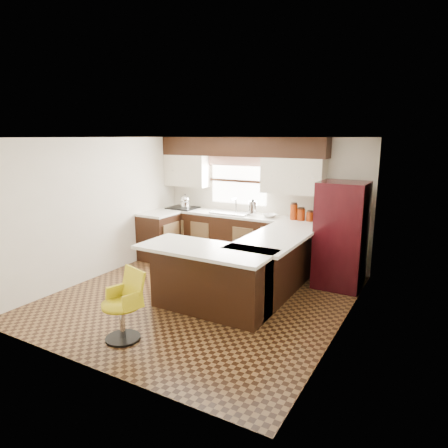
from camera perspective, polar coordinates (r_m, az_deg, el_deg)
The scene contains 30 objects.
floor at distance 6.25m, azimuth -3.23°, elevation -10.35°, with size 4.40×4.40×0.00m, color #49301A.
ceiling at distance 5.76m, azimuth -3.53°, elevation 12.23°, with size 4.40×4.40×0.00m, color silver.
wall_back at distance 7.80m, azimuth 5.42°, elevation 3.40°, with size 4.40×4.40×0.00m, color beige.
wall_front at distance 4.27m, azimuth -19.61°, elevation -4.90°, with size 4.40×4.40×0.00m, color beige.
wall_left at distance 7.23m, azimuth -17.53°, elevation 2.16°, with size 4.40×4.40×0.00m, color beige.
wall_right at distance 5.09m, azimuth 16.92°, elevation -1.96°, with size 4.40×4.40×0.00m, color beige.
base_cab_back at distance 7.88m, azimuth 1.42°, elevation -2.02°, with size 3.30×0.60×0.90m, color black.
base_cab_left at distance 8.08m, azimuth -9.26°, elevation -1.82°, with size 0.60×0.70×0.90m, color black.
counter_back at distance 7.77m, azimuth 1.44°, elevation 1.35°, with size 3.30×0.60×0.04m, color silver.
counter_left at distance 7.97m, azimuth -9.38°, elevation 1.47°, with size 0.60×0.70×0.04m, color silver.
soffit at distance 7.72m, azimuth 2.27°, elevation 10.96°, with size 3.40×0.35×0.36m, color black.
upper_cab_left at distance 8.37m, azimuth -5.27°, elevation 7.61°, with size 0.94×0.35×0.64m, color beige.
upper_cab_right at distance 7.32m, azimuth 9.83°, elevation 6.79°, with size 1.14×0.35×0.64m, color beige.
window_pane at distance 7.95m, azimuth 2.10°, elevation 6.17°, with size 1.20×0.02×0.90m, color white.
valance at distance 7.88m, azimuth 1.99°, elevation 8.96°, with size 1.30×0.06×0.18m, color #D19B93.
sink at distance 7.77m, azimuth 1.05°, elevation 1.63°, with size 0.75×0.45×0.03m, color #B2B2B7.
dishwasher at distance 7.23m, azimuth 7.38°, elevation -3.63°, with size 0.58×0.03×0.78m, color black.
cooktop at distance 8.37m, azimuth -5.90°, elevation 2.33°, with size 0.58×0.50×0.03m, color black.
peninsula_long at distance 6.22m, azimuth 6.91°, elevation -6.10°, with size 0.60×1.95×0.90m, color black.
peninsula_return at distance 5.62m, azimuth -1.98°, elevation -8.07°, with size 1.65×0.60×0.90m, color black.
counter_pen_long at distance 6.07m, azimuth 7.46°, elevation -1.94°, with size 0.84×1.95×0.04m, color silver.
counter_pen_return at distance 5.41m, azimuth -2.70°, elevation -3.63°, with size 1.89×0.84×0.04m, color silver.
refrigerator at distance 6.69m, azimuth 16.38°, elevation -1.53°, with size 0.74×0.71×1.72m, color black.
bar_chair at distance 5.02m, azimuth -14.48°, elevation -11.30°, with size 0.46×0.46×0.86m, color gold, non-canonical shape.
kettle at distance 8.31m, azimuth -5.56°, elevation 3.32°, with size 0.20×0.20×0.28m, color silver, non-canonical shape.
percolator at distance 7.57m, azimuth 4.11°, elevation 2.25°, with size 0.15×0.15×0.27m, color silver.
mixing_bowl at distance 7.45m, azimuth 6.54°, elevation 1.19°, with size 0.25×0.25×0.06m, color white.
canister_large at distance 7.29m, azimuth 9.93°, elevation 1.70°, with size 0.13×0.13×0.28m, color maroon.
canister_med at distance 7.25m, azimuth 10.95°, elevation 1.31°, with size 0.14×0.14×0.20m, color maroon.
canister_small at distance 7.20m, azimuth 12.16°, elevation 1.02°, with size 0.12×0.12×0.16m, color maroon.
Camera 1 is at (3.13, -4.84, 2.42)m, focal length 32.00 mm.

